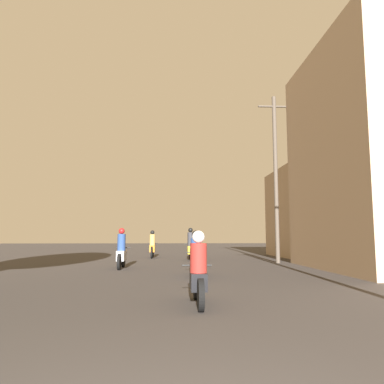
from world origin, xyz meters
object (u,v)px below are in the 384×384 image
at_px(motorcycle_orange, 152,247).
at_px(building_right_near, 372,156).
at_px(motorcycle_blue, 196,258).
at_px(motorcycle_silver, 121,252).
at_px(building_right_far, 321,212).
at_px(motorcycle_yellow, 190,247).
at_px(motorcycle_black, 198,274).
at_px(utility_pole_far, 276,174).

relative_size(motorcycle_orange, building_right_near, 0.22).
height_order(motorcycle_blue, motorcycle_silver, motorcycle_silver).
bearing_deg(building_right_near, building_right_far, 81.42).
xyz_separation_m(motorcycle_yellow, building_right_far, (8.13, 2.57, 2.02)).
bearing_deg(motorcycle_orange, motorcycle_silver, -97.71).
bearing_deg(building_right_near, motorcycle_blue, -164.94).
xyz_separation_m(motorcycle_blue, motorcycle_orange, (-1.91, 10.15, 0.05)).
bearing_deg(motorcycle_orange, motorcycle_blue, -80.13).
bearing_deg(building_right_far, motorcycle_yellow, -162.44).
bearing_deg(motorcycle_blue, motorcycle_black, -86.90).
bearing_deg(motorcycle_orange, building_right_far, 0.34).
relative_size(motorcycle_blue, building_right_near, 0.23).
xyz_separation_m(motorcycle_black, motorcycle_silver, (-2.51, 7.96, 0.06)).
bearing_deg(motorcycle_yellow, motorcycle_silver, -121.17).
bearing_deg(building_right_far, motorcycle_orange, -178.87).
xyz_separation_m(motorcycle_orange, building_right_far, (10.26, 0.20, 2.07)).
bearing_deg(motorcycle_orange, building_right_near, -43.30).
xyz_separation_m(motorcycle_silver, utility_pole_far, (7.08, 2.67, 3.65)).
bearing_deg(motorcycle_silver, motorcycle_orange, 88.98).
bearing_deg(utility_pole_far, motorcycle_silver, -159.33).
height_order(motorcycle_silver, utility_pole_far, utility_pole_far).
bearing_deg(motorcycle_yellow, utility_pole_far, -25.23).
bearing_deg(building_right_near, motorcycle_yellow, 139.45).
relative_size(motorcycle_black, utility_pole_far, 0.22).
xyz_separation_m(motorcycle_blue, motorcycle_yellow, (0.22, 7.77, 0.09)).
relative_size(motorcycle_blue, motorcycle_orange, 1.05).
bearing_deg(building_right_far, utility_pole_far, -131.26).
height_order(motorcycle_orange, building_right_far, building_right_far).
distance_m(motorcycle_blue, building_right_near, 8.27).
height_order(motorcycle_blue, motorcycle_orange, motorcycle_orange).
relative_size(motorcycle_silver, utility_pole_far, 0.23).
relative_size(motorcycle_black, motorcycle_silver, 0.97).
xyz_separation_m(motorcycle_black, utility_pole_far, (4.57, 10.63, 3.71)).
xyz_separation_m(motorcycle_black, building_right_far, (8.61, 15.24, 2.13)).
bearing_deg(utility_pole_far, motorcycle_orange, 144.66).
xyz_separation_m(motorcycle_silver, building_right_near, (9.85, -1.16, 3.78)).
distance_m(motorcycle_black, motorcycle_orange, 15.13).
distance_m(motorcycle_yellow, motorcycle_orange, 3.19).
bearing_deg(motorcycle_silver, motorcycle_blue, -42.03).
distance_m(motorcycle_blue, utility_pole_far, 8.07).
bearing_deg(building_right_far, building_right_near, -98.58).
relative_size(building_right_near, utility_pole_far, 1.07).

